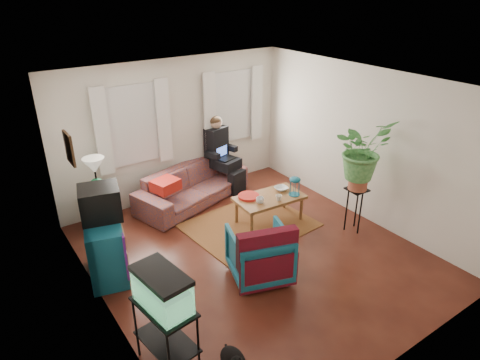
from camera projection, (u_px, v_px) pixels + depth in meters
floor at (255, 254)px, 6.55m from camera, size 4.50×5.00×0.01m
ceiling at (258, 85)px, 5.44m from camera, size 4.50×5.00×0.01m
wall_back at (175, 130)px, 7.85m from camera, size 4.50×0.01×2.60m
wall_front at (411, 266)px, 4.14m from camera, size 4.50×0.01×2.60m
wall_left at (97, 225)px, 4.84m from camera, size 0.01×5.00×2.60m
wall_right at (364, 145)px, 7.16m from camera, size 0.01×5.00×2.60m
window_left at (132, 125)px, 7.32m from camera, size 1.08×0.04×1.38m
window_right at (232, 107)px, 8.38m from camera, size 1.08×0.04×1.38m
curtains_left at (134, 126)px, 7.26m from camera, size 1.36×0.06×1.50m
curtains_right at (234, 107)px, 8.32m from camera, size 1.36×0.06×1.50m
picture_frame at (70, 148)px, 5.21m from camera, size 0.04×0.32×0.40m
area_rug at (249, 225)px, 7.30m from camera, size 2.12×1.75×0.01m
sofa at (192, 180)px, 7.92m from camera, size 2.39×1.47×0.87m
seated_person at (221, 156)px, 8.39m from camera, size 0.73×0.82×1.33m
side_table at (101, 210)px, 7.09m from camera, size 0.55×0.55×0.67m
table_lamp at (96, 176)px, 6.83m from camera, size 0.41×0.41×0.61m
dresser at (106, 248)px, 5.95m from camera, size 0.70×1.04×0.86m
crt_tv at (100, 203)px, 5.75m from camera, size 0.63×0.59×0.46m
aquarium_stand at (166, 336)px, 4.52m from camera, size 0.50×0.77×0.80m
aquarium at (162, 290)px, 4.26m from camera, size 0.45×0.70×0.42m
black_cat at (233, 358)px, 4.57m from camera, size 0.34×0.42×0.31m
armchair at (259, 252)px, 5.91m from camera, size 0.98×0.94×0.81m
serape_throw at (268, 254)px, 5.56m from camera, size 0.83×0.43×0.67m
coffee_table at (269, 209)px, 7.33m from camera, size 1.20×0.71×0.48m
cup_a at (260, 200)px, 7.00m from camera, size 0.14×0.14×0.10m
cup_b at (279, 198)px, 7.09m from camera, size 0.11×0.11×0.10m
bowl at (281, 189)px, 7.45m from camera, size 0.24×0.24×0.06m
snack_tray at (249, 196)px, 7.20m from camera, size 0.38×0.38×0.04m
birdcage at (295, 186)px, 7.22m from camera, size 0.20×0.20×0.34m
plant_stand at (354, 210)px, 7.02m from camera, size 0.34×0.34×0.77m
potted_plant at (361, 158)px, 6.63m from camera, size 0.92×0.81×0.97m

